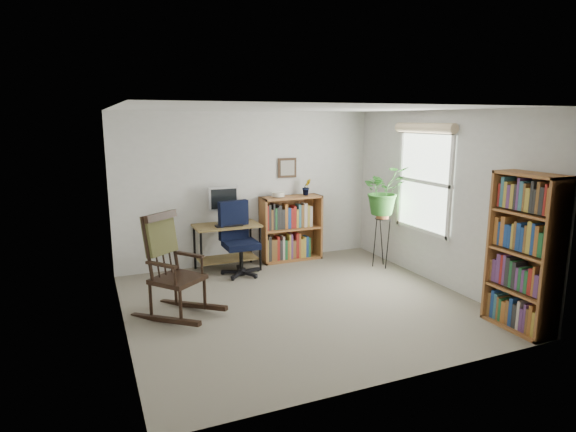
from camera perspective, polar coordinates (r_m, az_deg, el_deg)
name	(u,v)px	position (r m, az deg, el deg)	size (l,w,h in m)	color
floor	(300,303)	(6.17, 1.47, -10.30)	(4.20, 4.00, 0.00)	gray
ceiling	(301,109)	(5.73, 1.60, 12.60)	(4.20, 4.00, 0.00)	silver
wall_back	(249,188)	(7.67, -4.67, 3.28)	(4.20, 0.00, 2.40)	silver
wall_front	(400,251)	(4.14, 13.09, -4.04)	(4.20, 0.00, 2.40)	silver
wall_left	(118,224)	(5.33, -19.48, -0.95)	(0.00, 4.00, 2.40)	silver
wall_right	(439,199)	(6.96, 17.49, 1.95)	(0.00, 4.00, 2.40)	silver
window	(424,182)	(7.13, 15.79, 3.89)	(0.12, 1.20, 1.50)	silver
desk	(227,247)	(7.43, -7.21, -3.70)	(0.99, 0.54, 0.71)	olive
monitor	(224,205)	(7.42, -7.63, 1.31)	(0.46, 0.16, 0.56)	silver
keyboard	(229,225)	(7.23, -7.02, -1.11)	(0.40, 0.15, 0.03)	black
office_chair	(241,239)	(7.11, -5.61, -2.70)	(0.60, 0.60, 1.11)	black
rocking_chair	(177,265)	(5.74, -13.00, -5.68)	(0.64, 1.07, 1.24)	black
low_bookshelf	(291,228)	(7.86, 0.36, -1.46)	(1.00, 0.33, 1.06)	#995F32
tall_bookshelf	(524,253)	(5.79, 26.17, -3.94)	(0.32, 0.76, 1.73)	#995F32
plant_stand	(381,239)	(7.64, 11.02, -2.65)	(0.25, 0.25, 0.91)	black
spider_plant	(384,167)	(7.45, 11.35, 5.73)	(1.69, 1.88, 1.46)	#2D6E26
potted_plant_small	(307,192)	(7.87, 2.21, 2.88)	(0.13, 0.24, 0.11)	#2D6E26
framed_picture	(287,168)	(7.84, -0.07, 5.72)	(0.32, 0.04, 0.32)	black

